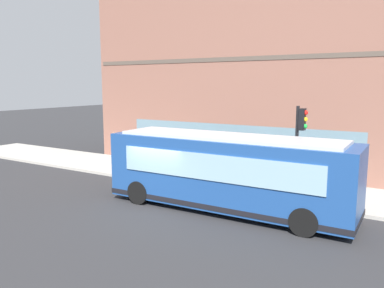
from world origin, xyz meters
The scene contains 10 objects.
ground centered at (0.00, 0.00, 0.00)m, with size 120.00×120.00×0.00m, color #2D2D30.
sidewalk_curb centered at (4.75, 0.00, 0.07)m, with size 4.31×40.00×0.15m, color #B2ADA3.
building_corner centered at (10.30, 0.00, 5.84)m, with size 6.85×20.00×11.70m.
city_bus_nearside centered at (0.75, -2.62, 1.55)m, with size 2.69×10.07×3.07m.
traffic_light_near_corner centered at (3.06, -4.84, 2.96)m, with size 0.32×0.49×4.03m.
fire_hydrant centered at (4.45, -2.92, 0.51)m, with size 0.35×0.35×0.74m.
pedestrian_near_hydrant centered at (5.35, -0.05, 1.14)m, with size 0.32×0.32×1.71m.
pedestrian_near_building_entrance centered at (5.84, 8.07, 1.20)m, with size 0.32×0.32×1.80m.
pedestrian_walking_along_curb centered at (5.12, 5.92, 1.19)m, with size 0.32×0.32×1.79m.
newspaper_vending_box centered at (6.08, 3.98, 0.60)m, with size 0.44×0.43×0.90m.
Camera 1 is at (-12.89, -9.25, 5.07)m, focal length 36.11 mm.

